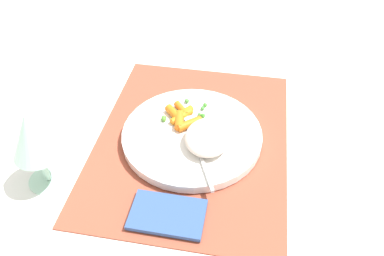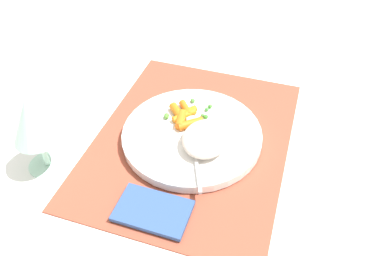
{
  "view_description": "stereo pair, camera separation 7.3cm",
  "coord_description": "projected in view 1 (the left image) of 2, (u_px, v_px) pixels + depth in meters",
  "views": [
    {
      "loc": [
        -0.53,
        -0.09,
        0.54
      ],
      "look_at": [
        0.0,
        0.0,
        0.03
      ],
      "focal_mm": 36.05,
      "sensor_mm": 36.0,
      "label": 1
    },
    {
      "loc": [
        -0.51,
        -0.16,
        0.54
      ],
      "look_at": [
        0.0,
        0.0,
        0.03
      ],
      "focal_mm": 36.05,
      "sensor_mm": 36.0,
      "label": 2
    }
  ],
  "objects": [
    {
      "name": "carrot_portion",
      "position": [
        182.0,
        117.0,
        0.76
      ],
      "size": [
        0.09,
        0.08,
        0.02
      ],
      "color": "orange",
      "rests_on": "plate"
    },
    {
      "name": "fork",
      "position": [
        196.0,
        143.0,
        0.71
      ],
      "size": [
        0.18,
        0.08,
        0.01
      ],
      "color": "silver",
      "rests_on": "plate"
    },
    {
      "name": "ground_plane",
      "position": [
        192.0,
        140.0,
        0.76
      ],
      "size": [
        2.4,
        2.4,
        0.0
      ],
      "primitive_type": "plane",
      "color": "white"
    },
    {
      "name": "pea_scatter",
      "position": [
        183.0,
        113.0,
        0.77
      ],
      "size": [
        0.08,
        0.09,
        0.01
      ],
      "color": "#50A342",
      "rests_on": "plate"
    },
    {
      "name": "wine_glass",
      "position": [
        32.0,
        137.0,
        0.61
      ],
      "size": [
        0.08,
        0.08,
        0.15
      ],
      "color": "#B2E0CC",
      "rests_on": "ground_plane"
    },
    {
      "name": "rice_mound",
      "position": [
        208.0,
        137.0,
        0.71
      ],
      "size": [
        0.1,
        0.08,
        0.03
      ],
      "primitive_type": "ellipsoid",
      "color": "beige",
      "rests_on": "plate"
    },
    {
      "name": "plate",
      "position": [
        192.0,
        135.0,
        0.75
      ],
      "size": [
        0.27,
        0.27,
        0.02
      ],
      "primitive_type": "cylinder",
      "color": "white",
      "rests_on": "placemat"
    },
    {
      "name": "placemat",
      "position": [
        192.0,
        139.0,
        0.75
      ],
      "size": [
        0.47,
        0.37,
        0.01
      ],
      "primitive_type": "cube",
      "color": "#9E4733",
      "rests_on": "ground_plane"
    },
    {
      "name": "napkin",
      "position": [
        168.0,
        214.0,
        0.62
      ],
      "size": [
        0.08,
        0.12,
        0.01
      ],
      "primitive_type": "cube",
      "rotation": [
        0.0,
        0.0,
        -0.01
      ],
      "color": "#33518C",
      "rests_on": "placemat"
    }
  ]
}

